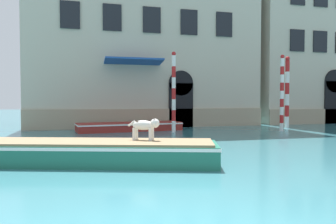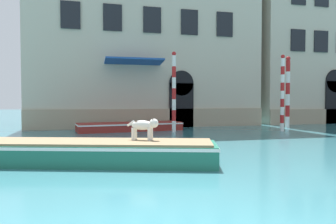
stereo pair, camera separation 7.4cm
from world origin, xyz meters
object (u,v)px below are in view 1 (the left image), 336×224
dog_on_deck (145,126)px  mooring_pole_0 (282,93)px  mooring_pole_2 (174,91)px  boat_foreground (63,151)px  mooring_pole_3 (287,92)px  boat_moored_near_palazzo (129,126)px

dog_on_deck → mooring_pole_0: bearing=70.0°
dog_on_deck → mooring_pole_2: 8.98m
boat_foreground → mooring_pole_2: size_ratio=1.98×
dog_on_deck → mooring_pole_2: size_ratio=0.19×
mooring_pole_3 → dog_on_deck: bearing=-140.2°
mooring_pole_0 → mooring_pole_3: 2.44m
boat_moored_near_palazzo → mooring_pole_2: 3.30m
dog_on_deck → mooring_pole_2: mooring_pole_2 is taller
dog_on_deck → mooring_pole_3: mooring_pole_3 is taller
boat_moored_near_palazzo → mooring_pole_2: (2.29, -1.30, 1.99)m
boat_moored_near_palazzo → mooring_pole_0: bearing=-23.2°
boat_foreground → mooring_pole_0: 13.41m
boat_foreground → dog_on_deck: size_ratio=10.37×
boat_moored_near_palazzo → mooring_pole_3: 10.15m
boat_foreground → dog_on_deck: (2.26, -0.45, 0.71)m
boat_foreground → mooring_pole_2: 9.74m
mooring_pole_0 → mooring_pole_2: mooring_pole_2 is taller
boat_moored_near_palazzo → mooring_pole_3: (9.93, -0.61, 2.03)m
dog_on_deck → mooring_pole_3: size_ratio=0.19×
mooring_pole_0 → mooring_pole_2: bearing=169.2°
dog_on_deck → boat_moored_near_palazzo: size_ratio=0.14×
boat_moored_near_palazzo → mooring_pole_0: (8.33, -2.44, 1.93)m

